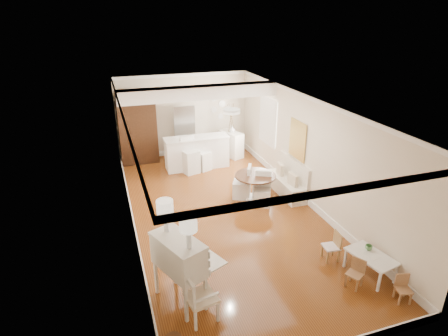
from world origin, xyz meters
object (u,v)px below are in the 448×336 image
secretary_bureau (179,271)px  bar_stool_right (204,156)px  kids_table (370,265)px  kids_chair_b (331,246)px  kids_chair_a (355,274)px  slip_chair_near (262,189)px  pantry_cabinet (138,129)px  sideboard (231,144)px  slip_chair_far (242,182)px  dining_table (255,188)px  fridge (195,131)px  gustavian_armchair (201,297)px  breakfast_counter (197,152)px  kids_chair_c (404,289)px  bar_stool_left (190,155)px

secretary_bureau → bar_stool_right: secretary_bureau is taller
kids_table → kids_chair_b: 0.80m
kids_chair_a → slip_chair_near: size_ratio=0.64×
kids_table → pantry_cabinet: 8.18m
sideboard → slip_chair_far: bearing=-124.8°
dining_table → fridge: 3.85m
secretary_bureau → fridge: (2.00, 6.86, 0.26)m
slip_chair_near → gustavian_armchair: bearing=-100.3°
gustavian_armchair → bar_stool_right: bar_stool_right is taller
kids_chair_a → sideboard: size_ratio=0.62×
bar_stool_right → fridge: 1.38m
kids_chair_b → breakfast_counter: breakfast_counter is taller
secretary_bureau → kids_table: bearing=-30.3°
pantry_cabinet → sideboard: size_ratio=2.52×
dining_table → breakfast_counter: bearing=108.4°
kids_chair_c → slip_chair_far: 4.78m
breakfast_counter → pantry_cabinet: pantry_cabinet is taller
kids_chair_b → slip_chair_near: (-0.37, 2.61, 0.13)m
breakfast_counter → bar_stool_right: size_ratio=2.15×
kids_chair_b → breakfast_counter: (-1.36, 5.59, 0.20)m
slip_chair_far → fridge: 3.53m
kids_table → slip_chair_near: bearing=103.9°
bar_stool_left → bar_stool_right: size_ratio=1.21×
secretary_bureau → kids_chair_c: (3.69, -1.22, -0.39)m
gustavian_armchair → kids_chair_a: bearing=-103.3°
pantry_cabinet → fridge: bearing=-0.9°
kids_chair_c → breakfast_counter: (-1.89, 7.03, 0.26)m
secretary_bureau → bar_stool_left: secretary_bureau is taller
pantry_cabinet → fridge: size_ratio=1.28×
kids_table → kids_chair_a: kids_chair_a is taller
gustavian_armchair → fridge: fridge is taller
kids_table → fridge: size_ratio=0.50×
kids_chair_a → kids_chair_b: size_ratio=0.90×
dining_table → sideboard: 3.37m
slip_chair_far → gustavian_armchair: bearing=-2.9°
kids_table → kids_chair_a: size_ratio=1.59×
secretary_bureau → gustavian_armchair: (0.25, -0.49, -0.20)m
gustavian_armchair → pantry_cabinet: (-0.15, 7.38, 0.71)m
slip_chair_near → fridge: 4.13m
kids_table → secretary_bureau: bearing=172.9°
bar_stool_right → fridge: (0.05, 1.31, 0.42)m
kids_table → fridge: 7.51m
kids_chair_a → slip_chair_near: 3.48m
secretary_bureau → kids_chair_c: secretary_bureau is taller
kids_table → bar_stool_right: bar_stool_right is taller
slip_chair_far → fridge: bearing=-146.7°
slip_chair_near → pantry_cabinet: pantry_cabinet is taller
bar_stool_left → slip_chair_far: bearing=-82.1°
kids_chair_a → slip_chair_near: (-0.33, 3.46, 0.16)m
kids_chair_b → bar_stool_left: bearing=-156.9°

